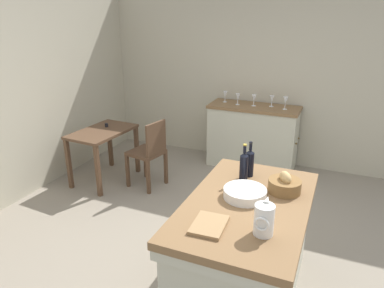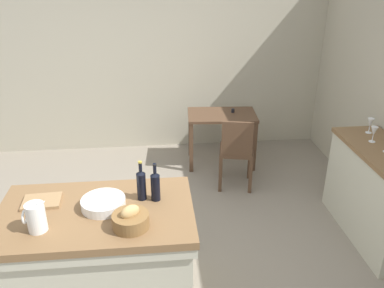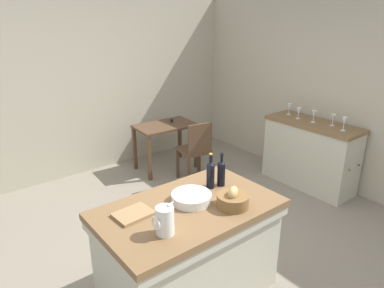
{
  "view_description": "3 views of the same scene",
  "coord_description": "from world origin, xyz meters",
  "px_view_note": "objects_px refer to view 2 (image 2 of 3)",
  "views": [
    {
      "loc": [
        -2.73,
        -1.02,
        2.24
      ],
      "look_at": [
        0.27,
        0.27,
        1.01
      ],
      "focal_mm": 33.74,
      "sensor_mm": 36.0,
      "label": 1
    },
    {
      "loc": [
        0.1,
        -3.0,
        2.57
      ],
      "look_at": [
        0.42,
        0.19,
        1.09
      ],
      "focal_mm": 37.21,
      "sensor_mm": 36.0,
      "label": 2
    },
    {
      "loc": [
        -1.89,
        -2.44,
        2.34
      ],
      "look_at": [
        0.39,
        0.45,
        0.97
      ],
      "focal_mm": 33.13,
      "sensor_mm": 36.0,
      "label": 3
    }
  ],
  "objects_px": {
    "island_table": "(100,253)",
    "wine_glass_far_right": "(370,123)",
    "wine_glass_right": "(374,132)",
    "cutting_board": "(42,201)",
    "bread_basket": "(131,219)",
    "wooden_chair": "(236,150)",
    "wash_bowl": "(103,203)",
    "wine_bottle_amber": "(141,184)",
    "side_cabinet": "(378,195)",
    "writing_desk": "(222,122)",
    "wine_bottle_dark": "(155,185)",
    "pitcher": "(36,217)"
  },
  "relations": [
    {
      "from": "side_cabinet",
      "to": "pitcher",
      "type": "relative_size",
      "value": 5.2
    },
    {
      "from": "pitcher",
      "to": "wash_bowl",
      "type": "distance_m",
      "value": 0.49
    },
    {
      "from": "cutting_board",
      "to": "wine_bottle_amber",
      "type": "height_order",
      "value": "wine_bottle_amber"
    },
    {
      "from": "cutting_board",
      "to": "wine_glass_right",
      "type": "distance_m",
      "value": 3.11
    },
    {
      "from": "writing_desk",
      "to": "wine_bottle_dark",
      "type": "xyz_separation_m",
      "value": [
        -0.91,
        -2.24,
        0.39
      ]
    },
    {
      "from": "wooden_chair",
      "to": "wash_bowl",
      "type": "relative_size",
      "value": 2.77
    },
    {
      "from": "wine_glass_right",
      "to": "wine_glass_far_right",
      "type": "relative_size",
      "value": 0.99
    },
    {
      "from": "island_table",
      "to": "wash_bowl",
      "type": "distance_m",
      "value": 0.44
    },
    {
      "from": "island_table",
      "to": "wash_bowl",
      "type": "xyz_separation_m",
      "value": [
        0.06,
        0.04,
        0.44
      ]
    },
    {
      "from": "wine_glass_right",
      "to": "cutting_board",
      "type": "bearing_deg",
      "value": -166.98
    },
    {
      "from": "island_table",
      "to": "cutting_board",
      "type": "xyz_separation_m",
      "value": [
        -0.42,
        0.15,
        0.41
      ]
    },
    {
      "from": "pitcher",
      "to": "wine_bottle_dark",
      "type": "distance_m",
      "value": 0.87
    },
    {
      "from": "wine_glass_far_right",
      "to": "wine_bottle_amber",
      "type": "bearing_deg",
      "value": -158.11
    },
    {
      "from": "wooden_chair",
      "to": "writing_desk",
      "type": "bearing_deg",
      "value": 95.63
    },
    {
      "from": "side_cabinet",
      "to": "wine_bottle_amber",
      "type": "relative_size",
      "value": 3.99
    },
    {
      "from": "wooden_chair",
      "to": "bread_basket",
      "type": "distance_m",
      "value": 2.26
    },
    {
      "from": "wine_bottle_dark",
      "to": "wine_glass_far_right",
      "type": "bearing_deg",
      "value": 23.34
    },
    {
      "from": "wash_bowl",
      "to": "bread_basket",
      "type": "relative_size",
      "value": 1.28
    },
    {
      "from": "wooden_chair",
      "to": "wine_glass_right",
      "type": "distance_m",
      "value": 1.53
    },
    {
      "from": "wooden_chair",
      "to": "wine_glass_far_right",
      "type": "bearing_deg",
      "value": -25.6
    },
    {
      "from": "wooden_chair",
      "to": "wine_bottle_dark",
      "type": "relative_size",
      "value": 2.91
    },
    {
      "from": "pitcher",
      "to": "cutting_board",
      "type": "xyz_separation_m",
      "value": [
        -0.06,
        0.35,
        -0.1
      ]
    },
    {
      "from": "cutting_board",
      "to": "wooden_chair",
      "type": "bearing_deg",
      "value": 39.47
    },
    {
      "from": "writing_desk",
      "to": "wash_bowl",
      "type": "relative_size",
      "value": 2.83
    },
    {
      "from": "side_cabinet",
      "to": "wash_bowl",
      "type": "height_order",
      "value": "wash_bowl"
    },
    {
      "from": "pitcher",
      "to": "cutting_board",
      "type": "relative_size",
      "value": 0.89
    },
    {
      "from": "island_table",
      "to": "wooden_chair",
      "type": "distance_m",
      "value": 2.2
    },
    {
      "from": "pitcher",
      "to": "side_cabinet",
      "type": "bearing_deg",
      "value": 15.08
    },
    {
      "from": "cutting_board",
      "to": "wine_glass_far_right",
      "type": "distance_m",
      "value": 3.24
    },
    {
      "from": "side_cabinet",
      "to": "wine_glass_far_right",
      "type": "distance_m",
      "value": 0.74
    },
    {
      "from": "bread_basket",
      "to": "wine_glass_far_right",
      "type": "bearing_deg",
      "value": 28.26
    },
    {
      "from": "wine_bottle_amber",
      "to": "wine_glass_right",
      "type": "bearing_deg",
      "value": 17.66
    },
    {
      "from": "cutting_board",
      "to": "wine_glass_far_right",
      "type": "xyz_separation_m",
      "value": [
        3.11,
        0.92,
        0.16
      ]
    },
    {
      "from": "wash_bowl",
      "to": "cutting_board",
      "type": "bearing_deg",
      "value": 166.83
    },
    {
      "from": "wooden_chair",
      "to": "wash_bowl",
      "type": "height_order",
      "value": "wash_bowl"
    },
    {
      "from": "pitcher",
      "to": "wine_glass_right",
      "type": "height_order",
      "value": "pitcher"
    },
    {
      "from": "bread_basket",
      "to": "pitcher",
      "type": "bearing_deg",
      "value": 177.66
    },
    {
      "from": "wash_bowl",
      "to": "bread_basket",
      "type": "height_order",
      "value": "bread_basket"
    },
    {
      "from": "island_table",
      "to": "writing_desk",
      "type": "relative_size",
      "value": 1.57
    },
    {
      "from": "wine_bottle_amber",
      "to": "wine_glass_far_right",
      "type": "xyz_separation_m",
      "value": [
        2.34,
        0.94,
        0.04
      ]
    },
    {
      "from": "bread_basket",
      "to": "wine_glass_right",
      "type": "relative_size",
      "value": 1.62
    },
    {
      "from": "pitcher",
      "to": "bread_basket",
      "type": "distance_m",
      "value": 0.64
    },
    {
      "from": "cutting_board",
      "to": "wine_bottle_amber",
      "type": "bearing_deg",
      "value": -1.44
    },
    {
      "from": "wine_bottle_dark",
      "to": "wine_glass_right",
      "type": "height_order",
      "value": "wine_bottle_dark"
    },
    {
      "from": "cutting_board",
      "to": "wine_glass_far_right",
      "type": "relative_size",
      "value": 1.76
    },
    {
      "from": "wooden_chair",
      "to": "wine_glass_right",
      "type": "bearing_deg",
      "value": -34.96
    },
    {
      "from": "bread_basket",
      "to": "wine_glass_right",
      "type": "bearing_deg",
      "value": 24.76
    },
    {
      "from": "wine_glass_right",
      "to": "wash_bowl",
      "type": "bearing_deg",
      "value": -162.31
    },
    {
      "from": "island_table",
      "to": "wine_glass_far_right",
      "type": "relative_size",
      "value": 9.17
    },
    {
      "from": "island_table",
      "to": "wine_bottle_dark",
      "type": "distance_m",
      "value": 0.71
    }
  ]
}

